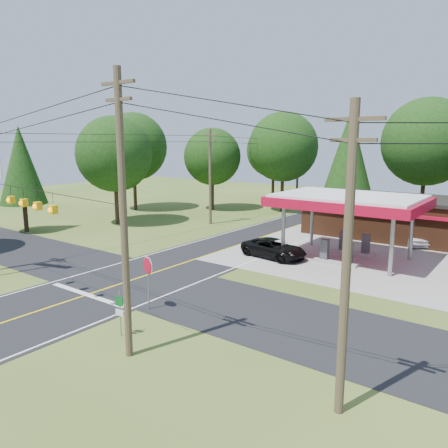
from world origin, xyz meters
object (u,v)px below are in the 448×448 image
Objects in this scene: suv_car at (274,249)px; octagonal_stop_sign at (148,270)px; gas_canopy at (348,203)px; sedan_car at (414,236)px.

suv_car is 1.77× the size of octagonal_stop_sign.
gas_canopy is 3.64× the size of octagonal_stop_sign.
gas_canopy is at bearing -139.75° from sedan_car.
sedan_car is at bearing 69.44° from gas_canopy.
octagonal_stop_sign is (-7.50, -24.01, 1.46)m from sedan_car.
octagonal_stop_sign is (0.00, -13.01, 1.48)m from suv_car.
octagonal_stop_sign is at bearing -172.01° from suv_car.
gas_canopy reaches higher than sedan_car.
sedan_car is 1.50× the size of octagonal_stop_sign.
sedan_car is (7.50, 11.00, 0.02)m from suv_car.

